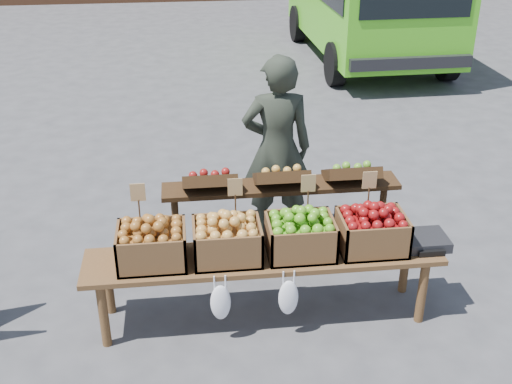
{
  "coord_description": "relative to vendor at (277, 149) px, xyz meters",
  "views": [
    {
      "loc": [
        -0.03,
        -4.33,
        3.19
      ],
      "look_at": [
        0.51,
        0.22,
        0.85
      ],
      "focal_mm": 45.0,
      "sensor_mm": 36.0,
      "label": 1
    }
  ],
  "objects": [
    {
      "name": "ground",
      "position": [
        -0.8,
        -0.99,
        -0.88
      ],
      "size": [
        80.0,
        80.0,
        0.0
      ],
      "primitive_type": "plane",
      "color": "#444346"
    },
    {
      "name": "vendor",
      "position": [
        0.0,
        0.0,
        0.0
      ],
      "size": [
        0.65,
        0.44,
        1.76
      ],
      "primitive_type": "imported",
      "rotation": [
        0.0,
        0.0,
        3.11
      ],
      "color": "#252A21",
      "rests_on": "ground"
    },
    {
      "name": "back_table",
      "position": [
        -0.04,
        -0.56,
        -0.36
      ],
      "size": [
        2.1,
        0.44,
        1.04
      ],
      "primitive_type": null,
      "color": "black",
      "rests_on": "ground"
    },
    {
      "name": "display_bench",
      "position": [
        -0.28,
        -1.28,
        -0.59
      ],
      "size": [
        2.7,
        0.56,
        0.57
      ],
      "primitive_type": null,
      "color": "brown",
      "rests_on": "ground"
    },
    {
      "name": "crate_golden_apples",
      "position": [
        -1.11,
        -1.28,
        -0.17
      ],
      "size": [
        0.5,
        0.4,
        0.28
      ],
      "primitive_type": null,
      "color": "#A65B24",
      "rests_on": "display_bench"
    },
    {
      "name": "crate_russet_pears",
      "position": [
        -0.56,
        -1.28,
        -0.17
      ],
      "size": [
        0.5,
        0.4,
        0.28
      ],
      "primitive_type": null,
      "color": "gold",
      "rests_on": "display_bench"
    },
    {
      "name": "crate_red_apples",
      "position": [
        -0.01,
        -1.28,
        -0.17
      ],
      "size": [
        0.5,
        0.4,
        0.28
      ],
      "primitive_type": null,
      "color": "#377D14",
      "rests_on": "display_bench"
    },
    {
      "name": "crate_green_apples",
      "position": [
        0.54,
        -1.28,
        -0.17
      ],
      "size": [
        0.5,
        0.4,
        0.28
      ],
      "primitive_type": null,
      "color": "maroon",
      "rests_on": "display_bench"
    },
    {
      "name": "weighing_scale",
      "position": [
        0.97,
        -1.28,
        -0.27
      ],
      "size": [
        0.34,
        0.3,
        0.08
      ],
      "primitive_type": "cube",
      "color": "black",
      "rests_on": "display_bench"
    }
  ]
}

